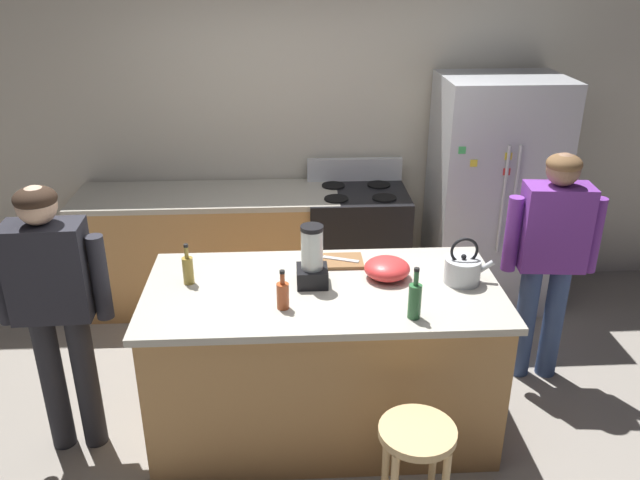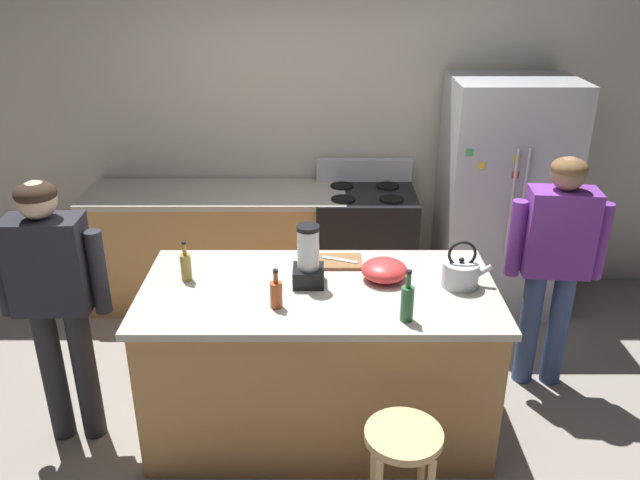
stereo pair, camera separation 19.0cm
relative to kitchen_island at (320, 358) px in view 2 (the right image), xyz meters
The scene contains 17 objects.
ground_plane 0.47m from the kitchen_island, ahead, with size 14.00×14.00×0.00m, color gray.
back_wall 2.14m from the kitchen_island, 90.00° to the left, with size 8.00×0.10×2.70m, color beige.
kitchen_island is the anchor object (origin of this frame).
back_counter_run 1.74m from the kitchen_island, 117.30° to the left, with size 2.00×0.64×0.93m.
refrigerator 2.10m from the kitchen_island, 47.00° to the left, with size 0.90×0.73×1.80m.
stove_range 1.57m from the kitchen_island, 76.75° to the left, with size 0.76×0.65×1.11m.
person_by_island_left 1.50m from the kitchen_island, behind, with size 0.59×0.24×1.58m.
person_by_sink_right 1.58m from the kitchen_island, 16.96° to the left, with size 0.60×0.26×1.54m.
bar_stool 0.90m from the kitchen_island, 64.46° to the right, with size 0.36×0.36×0.62m.
blender_appliance 0.62m from the kitchen_island, 145.12° to the left, with size 0.17×0.17×0.35m.
bottle_cooking_sauce 0.62m from the kitchen_island, 135.61° to the right, with size 0.06×0.06×0.22m.
bottle_olive_oil 0.79m from the kitchen_island, 38.15° to the right, with size 0.07×0.07×0.28m.
bottle_vinegar 0.93m from the kitchen_island, behind, with size 0.06×0.06×0.24m.
mixing_bowl 0.64m from the kitchen_island, 14.46° to the left, with size 0.26×0.26×0.12m, color red.
tea_kettle 0.95m from the kitchen_island, ahead, with size 0.28×0.20×0.27m.
cutting_board 0.57m from the kitchen_island, 71.09° to the left, with size 0.30×0.20×0.02m, color brown.
chef_knife 0.59m from the kitchen_island, 67.74° to the left, with size 0.22×0.03×0.01m, color #B7BABF.
Camera 2 is at (0.01, -3.11, 2.60)m, focal length 36.11 mm.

